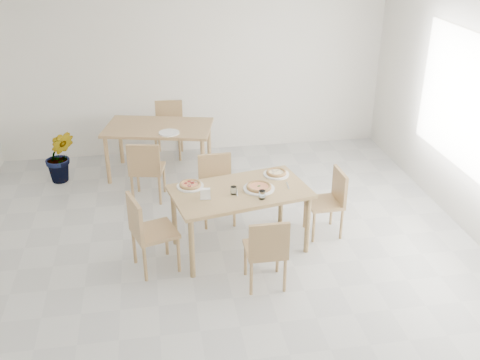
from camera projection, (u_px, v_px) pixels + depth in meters
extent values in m
plane|color=#B9B9B4|center=(227.00, 273.00, 6.07)|extent=(7.00, 7.00, 0.00)
plane|color=white|center=(223.00, 6.00, 4.84)|extent=(7.00, 7.00, 0.00)
plane|color=silver|center=(193.00, 65.00, 8.56)|extent=(6.00, 0.00, 6.00)
cube|color=#A78455|center=(240.00, 192.00, 6.21)|extent=(1.63, 1.13, 0.04)
cylinder|color=#A78455|center=(192.00, 248.00, 5.86)|extent=(0.06, 0.06, 0.71)
cylinder|color=#A78455|center=(307.00, 225.00, 6.30)|extent=(0.06, 0.06, 0.71)
cylinder|color=#A78455|center=(174.00, 217.00, 6.46)|extent=(0.06, 0.06, 0.71)
cylinder|color=#A78455|center=(281.00, 197.00, 6.89)|extent=(0.06, 0.06, 0.71)
cube|color=tan|center=(265.00, 249.00, 5.74)|extent=(0.41, 0.41, 0.04)
cube|color=tan|center=(269.00, 241.00, 5.48)|extent=(0.41, 0.04, 0.39)
cylinder|color=tan|center=(277.00, 256.00, 6.01)|extent=(0.03, 0.03, 0.40)
cylinder|color=tan|center=(245.00, 259.00, 5.96)|extent=(0.03, 0.03, 0.40)
cylinder|color=tan|center=(285.00, 275.00, 5.70)|extent=(0.03, 0.03, 0.40)
cylinder|color=tan|center=(251.00, 278.00, 5.65)|extent=(0.03, 0.03, 0.40)
cube|color=tan|center=(217.00, 191.00, 6.91)|extent=(0.43, 0.43, 0.04)
cube|color=tan|center=(215.00, 168.00, 6.98)|extent=(0.41, 0.06, 0.39)
cylinder|color=tan|center=(206.00, 215.00, 6.82)|extent=(0.04, 0.04, 0.40)
cylinder|color=tan|center=(234.00, 212.00, 6.88)|extent=(0.04, 0.04, 0.40)
cylinder|color=tan|center=(202.00, 201.00, 7.13)|extent=(0.04, 0.04, 0.40)
cylinder|color=tan|center=(229.00, 199.00, 7.19)|extent=(0.04, 0.04, 0.40)
cube|color=tan|center=(155.00, 232.00, 5.98)|extent=(0.55, 0.55, 0.04)
cube|color=tan|center=(135.00, 217.00, 5.80)|extent=(0.17, 0.43, 0.42)
cylinder|color=tan|center=(179.00, 255.00, 6.01)|extent=(0.04, 0.04, 0.43)
cylinder|color=tan|center=(166.00, 238.00, 6.31)|extent=(0.04, 0.04, 0.43)
cylinder|color=tan|center=(145.00, 264.00, 5.86)|extent=(0.04, 0.04, 0.43)
cylinder|color=tan|center=(134.00, 246.00, 6.16)|extent=(0.04, 0.04, 0.43)
cube|color=tan|center=(324.00, 203.00, 6.65)|extent=(0.42, 0.42, 0.04)
cube|color=tan|center=(340.00, 186.00, 6.59)|extent=(0.05, 0.40, 0.38)
cylinder|color=tan|center=(305.00, 213.00, 6.86)|extent=(0.03, 0.03, 0.39)
cylinder|color=tan|center=(314.00, 227.00, 6.56)|extent=(0.03, 0.03, 0.39)
cylinder|color=tan|center=(331.00, 210.00, 6.93)|extent=(0.03, 0.03, 0.39)
cylinder|color=tan|center=(341.00, 224.00, 6.62)|extent=(0.03, 0.03, 0.39)
cylinder|color=white|center=(259.00, 188.00, 6.22)|extent=(0.35, 0.35, 0.02)
cylinder|color=white|center=(276.00, 174.00, 6.55)|extent=(0.30, 0.30, 0.02)
cylinder|color=white|center=(190.00, 186.00, 6.27)|extent=(0.30, 0.30, 0.02)
cylinder|color=tan|center=(259.00, 187.00, 6.21)|extent=(0.31, 0.31, 0.01)
torus|color=tan|center=(259.00, 186.00, 6.21)|extent=(0.32, 0.32, 0.03)
cylinder|color=#EB4D29|center=(259.00, 187.00, 6.21)|extent=(0.25, 0.25, 0.01)
ellipsoid|color=#124F16|center=(259.00, 186.00, 6.20)|extent=(0.05, 0.04, 0.01)
cylinder|color=tan|center=(276.00, 173.00, 6.54)|extent=(0.27, 0.27, 0.01)
torus|color=tan|center=(276.00, 172.00, 6.54)|extent=(0.27, 0.27, 0.03)
cylinder|color=white|center=(276.00, 172.00, 6.54)|extent=(0.20, 0.20, 0.01)
cylinder|color=tan|center=(190.00, 185.00, 6.26)|extent=(0.31, 0.31, 0.01)
torus|color=tan|center=(190.00, 184.00, 6.26)|extent=(0.31, 0.31, 0.03)
cylinder|color=#EB4D29|center=(190.00, 184.00, 6.26)|extent=(0.23, 0.23, 0.01)
cylinder|color=white|center=(234.00, 190.00, 6.10)|extent=(0.07, 0.07, 0.09)
cylinder|color=white|center=(262.00, 195.00, 6.00)|extent=(0.07, 0.07, 0.10)
cube|color=silver|center=(205.00, 199.00, 6.00)|extent=(0.12, 0.07, 0.01)
cube|color=white|center=(205.00, 194.00, 5.97)|extent=(0.11, 0.05, 0.12)
cube|color=silver|center=(288.00, 186.00, 6.29)|extent=(0.03, 0.18, 0.01)
cube|color=silver|center=(237.00, 193.00, 6.13)|extent=(0.03, 0.17, 0.01)
cube|color=tan|center=(158.00, 128.00, 8.01)|extent=(1.65, 1.18, 0.04)
cylinder|color=tan|center=(107.00, 160.00, 7.90)|extent=(0.06, 0.06, 0.71)
cylinder|color=tan|center=(203.00, 163.00, 7.81)|extent=(0.06, 0.06, 0.71)
cylinder|color=tan|center=(121.00, 141.00, 8.54)|extent=(0.06, 0.06, 0.71)
cylinder|color=tan|center=(209.00, 144.00, 8.45)|extent=(0.06, 0.06, 0.71)
cube|color=tan|center=(147.00, 169.00, 7.46)|extent=(0.50, 0.50, 0.04)
cube|color=tan|center=(144.00, 160.00, 7.19)|extent=(0.42, 0.12, 0.40)
cylinder|color=tan|center=(164.00, 178.00, 7.71)|extent=(0.04, 0.04, 0.41)
cylinder|color=tan|center=(138.00, 178.00, 7.72)|extent=(0.04, 0.04, 0.41)
cylinder|color=tan|center=(160.00, 190.00, 7.39)|extent=(0.04, 0.04, 0.41)
cylinder|color=tan|center=(133.00, 190.00, 7.40)|extent=(0.04, 0.04, 0.41)
cube|color=tan|center=(168.00, 130.00, 8.74)|extent=(0.49, 0.49, 0.04)
cube|color=tan|center=(169.00, 113.00, 8.81)|extent=(0.42, 0.11, 0.40)
cylinder|color=tan|center=(156.00, 148.00, 8.67)|extent=(0.04, 0.04, 0.41)
cylinder|color=tan|center=(180.00, 148.00, 8.68)|extent=(0.04, 0.04, 0.41)
cylinder|color=tan|center=(159.00, 139.00, 9.00)|extent=(0.04, 0.04, 0.41)
cylinder|color=tan|center=(182.00, 139.00, 9.00)|extent=(0.04, 0.04, 0.41)
cylinder|color=white|center=(169.00, 133.00, 7.75)|extent=(0.29, 0.29, 0.02)
imported|color=#1D5C1B|center=(60.00, 156.00, 7.95)|extent=(0.45, 0.37, 0.77)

